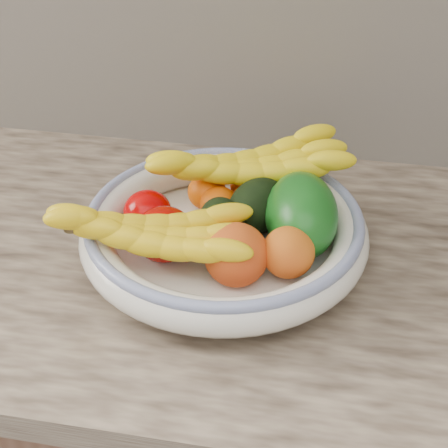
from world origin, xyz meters
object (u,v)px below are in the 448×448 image
fruit_bowl (224,231)px  banana_bunch_front (151,238)px  banana_bunch_back (248,170)px  green_mango (301,215)px

fruit_bowl → banana_bunch_front: bearing=-135.8°
fruit_bowl → banana_bunch_back: size_ratio=1.27×
fruit_bowl → banana_bunch_front: size_ratio=1.41×
green_mango → banana_bunch_back: (-0.08, 0.08, 0.01)m
green_mango → banana_bunch_back: 0.12m
green_mango → banana_bunch_back: bearing=123.0°
banana_bunch_front → banana_bunch_back: bearing=52.2°
fruit_bowl → banana_bunch_front: (-0.08, -0.08, 0.03)m
banana_bunch_back → banana_bunch_front: 0.20m
fruit_bowl → green_mango: (0.10, 0.02, 0.03)m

